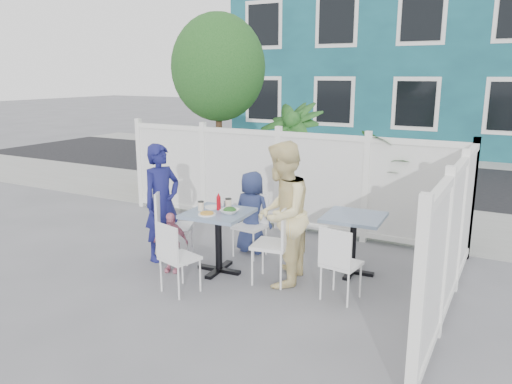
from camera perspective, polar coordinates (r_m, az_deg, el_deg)
The scene contains 30 objects.
ground at distance 6.41m, azimuth -7.98°, elevation -9.60°, with size 80.00×80.00×0.00m, color slate.
near_sidewalk at distance 9.56m, azimuth 5.64°, elevation -1.75°, with size 24.00×2.60×0.01m, color gray.
street at distance 12.96m, azimuth 12.07°, elevation 2.02°, with size 24.00×5.00×0.01m, color black.
far_sidewalk at distance 15.92m, azimuth 15.30°, elevation 3.92°, with size 24.00×1.60×0.01m, color gray.
building at distance 19.15m, azimuth 16.84°, elevation 14.36°, with size 11.00×6.00×6.00m.
fence_back at distance 8.09m, azimuth 2.54°, elevation 1.21°, with size 5.86×0.08×1.60m.
fence_right at distance 5.61m, azimuth 21.48°, elevation -5.28°, with size 0.08×3.66×1.60m.
tree at distance 9.53m, azimuth -4.37°, elevation 13.96°, with size 1.80×1.62×3.59m.
utility_cabinet at distance 11.17m, azimuth -9.00°, elevation 3.46°, with size 0.64×0.46×1.19m, color gold.
potted_shrub_a at distance 8.72m, azimuth 3.92°, elevation 3.55°, with size 1.13×1.13×2.01m, color #164417.
potted_shrub_b at distance 8.06m, azimuth 16.19°, elevation 0.88°, with size 1.47×1.28×1.64m, color #164417.
main_table at distance 6.34m, azimuth -4.33°, elevation -3.82°, with size 0.81×0.81×0.80m.
spare_table at distance 6.40m, azimuth 11.09°, elevation -4.14°, with size 0.76×0.76×0.76m.
chair_left at distance 6.81m, azimuth -9.91°, elevation -3.22°, with size 0.57×0.58×0.98m.
chair_right at distance 6.00m, azimuth 2.57°, elevation -5.30°, with size 0.49×0.50×0.98m.
chair_back at distance 6.96m, azimuth -0.39°, elevation -3.19°, with size 0.42×0.41×0.86m.
chair_near at distance 5.80m, azimuth -9.29°, elevation -6.89°, with size 0.47×0.46×0.85m.
chair_spare at distance 5.62m, azimuth 9.42°, elevation -7.55°, with size 0.44×0.43×0.86m.
man at distance 6.84m, azimuth -10.71°, elevation -1.19°, with size 0.58×0.38×1.59m, color #161854.
woman at distance 5.92m, azimuth 2.94°, elevation -2.55°, with size 0.84×0.66×1.73m, color #EFCA50.
boy at distance 7.03m, azimuth -0.46°, elevation -2.34°, with size 0.57×0.37×1.17m, color navy.
toddler at distance 6.49m, azimuth -9.69°, elevation -5.67°, with size 0.46×0.19×0.78m, color pink.
plate_main at distance 6.15m, azimuth -5.63°, elevation -2.55°, with size 0.22×0.22×0.01m, color white.
plate_side at distance 6.47m, azimuth -5.00°, elevation -1.73°, with size 0.20×0.20×0.01m, color white.
salad_bowl at distance 6.19m, azimuth -3.02°, elevation -2.21°, with size 0.22×0.22×0.06m, color white.
coffee_cup_a at distance 6.34m, azimuth -6.31°, elevation -1.64°, with size 0.07×0.07×0.11m, color beige.
coffee_cup_b at distance 6.42m, azimuth -3.18°, elevation -1.35°, with size 0.08×0.08×0.12m, color beige.
ketchup_bottle at distance 6.34m, azimuth -4.30°, elevation -1.29°, with size 0.05×0.05×0.17m, color #A90712.
salt_shaker at distance 6.53m, azimuth -3.84°, elevation -1.28°, with size 0.03×0.03×0.08m, color white.
pepper_shaker at distance 6.52m, azimuth -3.49°, elevation -1.32°, with size 0.03×0.03×0.07m, color black.
Camera 1 is at (3.56, -4.71, 2.49)m, focal length 35.00 mm.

